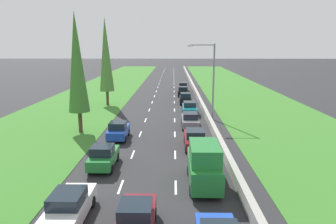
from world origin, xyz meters
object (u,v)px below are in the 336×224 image
object	(u,v)px
green_van_right_lane	(204,165)
black_hatchback_right_lane	(185,98)
white_sedan_left_lane	(69,207)
black_hatchback_right_lane_seventh	(183,91)
maroon_hatchback_centre_lane	(136,218)
street_light_mast	(211,76)
green_hatchback_left_lane	(103,156)
poplar_tree_second	(77,63)
grey_sedan_right_lane	(190,120)
poplar_tree_third	(106,55)
maroon_sedan_right_lane	(195,139)
maroon_hatchback_right_lane	(183,87)
teal_sedan_right_lane	(189,108)
blue_hatchback_left_lane	(118,130)

from	to	relation	value
green_van_right_lane	black_hatchback_right_lane	size ratio (longest dim) A/B	1.26
white_sedan_left_lane	black_hatchback_right_lane_seventh	size ratio (longest dim) A/B	1.15
white_sedan_left_lane	maroon_hatchback_centre_lane	xyz separation A→B (m)	(3.55, -1.08, 0.02)
maroon_hatchback_centre_lane	street_light_mast	xyz separation A→B (m)	(6.13, 23.57, 4.40)
black_hatchback_right_lane_seventh	black_hatchback_right_lane	bearing A→B (deg)	-88.65
green_hatchback_left_lane	maroon_hatchback_centre_lane	xyz separation A→B (m)	(3.38, -8.30, 0.00)
black_hatchback_right_lane	poplar_tree_second	size ratio (longest dim) A/B	0.32
grey_sedan_right_lane	poplar_tree_third	world-z (taller)	poplar_tree_third
maroon_sedan_right_lane	black_hatchback_right_lane_seventh	xyz separation A→B (m)	(-0.22, 28.33, 0.02)
white_sedan_left_lane	black_hatchback_right_lane_seventh	world-z (taller)	black_hatchback_right_lane_seventh
street_light_mast	maroon_hatchback_centre_lane	bearing A→B (deg)	-104.58
poplar_tree_third	street_light_mast	distance (m)	16.91
black_hatchback_right_lane	maroon_hatchback_right_lane	bearing A→B (deg)	89.82
maroon_sedan_right_lane	poplar_tree_second	size ratio (longest dim) A/B	0.37
green_hatchback_left_lane	street_light_mast	xyz separation A→B (m)	(9.51, 15.27, 4.40)
green_van_right_lane	teal_sedan_right_lane	world-z (taller)	green_van_right_lane
maroon_hatchback_centre_lane	poplar_tree_third	xyz separation A→B (m)	(-8.09, 32.44, 6.61)
maroon_hatchback_right_lane	white_sedan_left_lane	bearing A→B (deg)	-98.81
maroon_sedan_right_lane	green_van_right_lane	bearing A→B (deg)	-89.49
blue_hatchback_left_lane	poplar_tree_second	bearing A→B (deg)	152.02
green_hatchback_left_lane	blue_hatchback_left_lane	xyz separation A→B (m)	(-0.13, 7.09, 0.00)
green_van_right_lane	maroon_hatchback_right_lane	size ratio (longest dim) A/B	1.26
maroon_hatchback_centre_lane	black_hatchback_right_lane_seventh	size ratio (longest dim) A/B	1.00
black_hatchback_right_lane	maroon_hatchback_right_lane	distance (m)	13.44
maroon_hatchback_centre_lane	black_hatchback_right_lane	world-z (taller)	same
blue_hatchback_left_lane	black_hatchback_right_lane	bearing A→B (deg)	69.00
grey_sedan_right_lane	street_light_mast	xyz separation A→B (m)	(2.56, 3.69, 4.42)
blue_hatchback_left_lane	maroon_hatchback_centre_lane	bearing A→B (deg)	-77.12
maroon_hatchback_right_lane	street_light_mast	bearing A→B (deg)	-83.97
black_hatchback_right_lane_seventh	poplar_tree_third	xyz separation A→B (m)	(-11.50, -8.80, 6.61)
green_hatchback_left_lane	black_hatchback_right_lane	distance (m)	26.50
maroon_hatchback_centre_lane	poplar_tree_third	world-z (taller)	poplar_tree_third
poplar_tree_third	street_light_mast	size ratio (longest dim) A/B	1.42
teal_sedan_right_lane	poplar_tree_second	world-z (taller)	poplar_tree_second
grey_sedan_right_lane	maroon_hatchback_centre_lane	distance (m)	20.20
teal_sedan_right_lane	blue_hatchback_left_lane	bearing A→B (deg)	-123.15
green_hatchback_left_lane	teal_sedan_right_lane	distance (m)	19.73
poplar_tree_second	street_light_mast	bearing A→B (deg)	22.88
maroon_sedan_right_lane	grey_sedan_right_lane	distance (m)	6.97
grey_sedan_right_lane	poplar_tree_second	bearing A→B (deg)	-169.06
green_hatchback_left_lane	blue_hatchback_left_lane	world-z (taller)	same
maroon_sedan_right_lane	black_hatchback_right_lane_seventh	distance (m)	28.33
green_hatchback_left_lane	maroon_hatchback_right_lane	distance (m)	39.64
blue_hatchback_left_lane	teal_sedan_right_lane	size ratio (longest dim) A/B	0.87
white_sedan_left_lane	green_hatchback_left_lane	distance (m)	7.22
poplar_tree_third	blue_hatchback_left_lane	bearing A→B (deg)	-74.98
teal_sedan_right_lane	black_hatchback_right_lane	distance (m)	7.22
green_hatchback_left_lane	poplar_tree_second	bearing A→B (deg)	115.36
green_hatchback_left_lane	poplar_tree_third	size ratio (longest dim) A/B	0.30
grey_sedan_right_lane	street_light_mast	distance (m)	6.30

